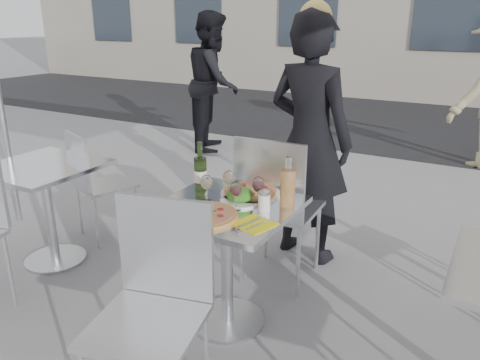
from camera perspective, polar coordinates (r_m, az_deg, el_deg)
The scene contains 21 objects.
ground at distance 2.92m, azimuth -1.53°, elevation -16.85°, with size 80.00×80.00×0.00m, color gray.
street_asphalt at distance 8.77m, azimuth 21.19°, elevation 6.58°, with size 24.00×5.00×0.00m, color black.
main_table at distance 2.64m, azimuth -1.63°, elevation -7.33°, with size 0.72×0.72×0.75m.
side_table_left at distance 3.59m, azimuth -22.54°, elevation -1.48°, with size 0.72×0.72×0.75m.
chair_far at distance 3.01m, azimuth 4.38°, elevation -2.44°, with size 0.49×0.50×1.03m.
chair_near at distance 2.12m, azimuth -10.26°, elevation -13.48°, with size 0.54×0.55×0.99m.
side_chair_lfar at distance 3.87m, azimuth -17.45°, elevation 0.31°, with size 0.52×0.53×0.89m.
woman_diner at distance 3.37m, azimuth 8.45°, elevation 4.76°, with size 0.65×0.43×1.78m, color black.
pedestrian_a at distance 6.37m, azimuth -3.23°, elevation 11.81°, with size 0.88×0.69×1.81m, color black.
pizza_near at distance 2.41m, azimuth -4.54°, elevation -4.27°, with size 0.36×0.36×0.02m.
pizza_far at distance 2.70m, azimuth 1.28°, elevation -1.41°, with size 0.34×0.34×0.03m.
salad_plate at distance 2.58m, azimuth 0.00°, elevation -1.98°, with size 0.22×0.22×0.09m.
wine_bottle at distance 2.74m, azimuth -4.85°, elevation 0.97°, with size 0.07×0.08×0.29m.
carafe at distance 2.47m, azimuth 5.82°, elevation -1.03°, with size 0.08×0.08×0.29m.
sugar_shaker at distance 2.47m, azimuth 2.95°, elevation -2.58°, with size 0.06×0.06×0.11m.
wineglass_white_a at distance 2.57m, azimuth -4.10°, elevation -0.36°, with size 0.07×0.07×0.16m.
wineglass_white_b at distance 2.63m, azimuth -1.37°, elevation 0.19°, with size 0.07×0.07×0.16m.
wineglass_red_a at distance 2.46m, azimuth -0.50°, elevation -1.21°, with size 0.07×0.07×0.16m.
wineglass_red_b at distance 2.53m, azimuth 2.26°, elevation -0.62°, with size 0.07×0.07×0.16m.
napkin_left at distance 2.56m, azimuth -8.43°, elevation -3.15°, with size 0.23×0.23×0.01m.
napkin_right at distance 2.32m, azimuth 1.77°, elevation -5.36°, with size 0.22×0.22×0.01m.
Camera 1 is at (1.24, -2.01, 1.71)m, focal length 35.00 mm.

